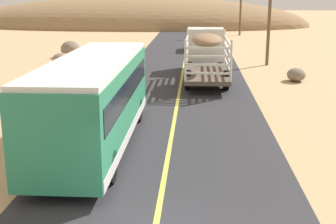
# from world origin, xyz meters

# --- Properties ---
(livestock_truck) EXTENTS (2.53, 9.70, 3.02)m
(livestock_truck) POSITION_xyz_m (1.53, 21.30, 1.79)
(livestock_truck) COLOR silver
(livestock_truck) RESTS_ON road_surface
(bus) EXTENTS (2.54, 10.00, 3.21)m
(bus) POSITION_xyz_m (-2.68, 6.77, 1.75)
(bus) COLOR #2D8C66
(bus) RESTS_ON road_surface
(car_far) EXTENTS (1.90, 4.62, 1.93)m
(car_far) POSITION_xyz_m (1.51, 34.55, 1.09)
(car_far) COLOR silver
(car_far) RESTS_ON road_surface
(power_pole_mid) EXTENTS (2.20, 0.24, 7.95)m
(power_pole_mid) POSITION_xyz_m (6.24, 25.85, 4.27)
(power_pole_mid) COLOR brown
(power_pole_mid) RESTS_ON ground
(boulder_near_shoulder) EXTENTS (1.38, 1.55, 0.97)m
(boulder_near_shoulder) POSITION_xyz_m (-9.10, 24.48, 0.49)
(boulder_near_shoulder) COLOR #84705B
(boulder_near_shoulder) RESTS_ON ground
(boulder_mid_field) EXTENTS (1.12, 1.44, 0.82)m
(boulder_mid_field) POSITION_xyz_m (7.13, 19.61, 0.41)
(boulder_mid_field) COLOR #756656
(boulder_mid_field) RESTS_ON ground
(boulder_far_horizon) EXTENTS (1.60, 1.95, 1.35)m
(boulder_far_horizon) POSITION_xyz_m (-9.68, 29.13, 0.68)
(boulder_far_horizon) COLOR #756656
(boulder_far_horizon) RESTS_ON ground
(distant_hill) EXTENTS (54.60, 21.80, 8.95)m
(distant_hill) POSITION_xyz_m (-9.02, 63.87, 0.00)
(distant_hill) COLOR #8D6E4C
(distant_hill) RESTS_ON ground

